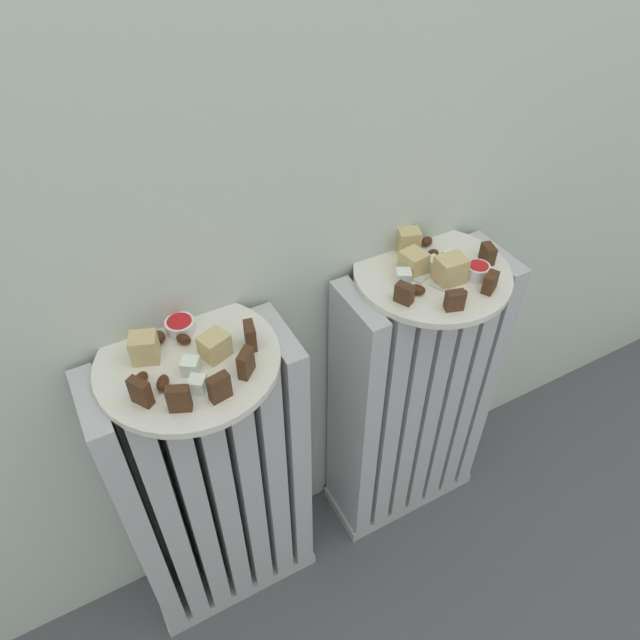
{
  "coord_description": "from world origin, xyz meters",
  "views": [
    {
      "loc": [
        -0.33,
        -0.33,
        1.31
      ],
      "look_at": [
        0.0,
        0.28,
        0.66
      ],
      "focal_mm": 33.17,
      "sensor_mm": 36.0,
      "label": 1
    }
  ],
  "objects_px": {
    "radiator_right": "(411,403)",
    "jam_bowl_left": "(180,325)",
    "jam_bowl_right": "(478,270)",
    "fork": "(433,285)",
    "plate_right": "(432,273)",
    "plate_left": "(188,361)",
    "radiator_left": "(217,489)"
  },
  "relations": [
    {
      "from": "plate_left",
      "to": "radiator_left",
      "type": "bearing_deg",
      "value": 63.43
    },
    {
      "from": "plate_right",
      "to": "fork",
      "type": "xyz_separation_m",
      "value": [
        -0.02,
        -0.03,
        0.01
      ]
    },
    {
      "from": "radiator_left",
      "to": "plate_left",
      "type": "height_order",
      "value": "plate_left"
    },
    {
      "from": "radiator_right",
      "to": "jam_bowl_right",
      "type": "relative_size",
      "value": 16.72
    },
    {
      "from": "plate_left",
      "to": "jam_bowl_left",
      "type": "height_order",
      "value": "jam_bowl_left"
    },
    {
      "from": "jam_bowl_right",
      "to": "fork",
      "type": "distance_m",
      "value": 0.08
    },
    {
      "from": "radiator_right",
      "to": "jam_bowl_right",
      "type": "height_order",
      "value": "jam_bowl_right"
    },
    {
      "from": "jam_bowl_right",
      "to": "fork",
      "type": "bearing_deg",
      "value": 169.36
    },
    {
      "from": "radiator_left",
      "to": "fork",
      "type": "bearing_deg",
      "value": -4.58
    },
    {
      "from": "plate_left",
      "to": "plate_right",
      "type": "xyz_separation_m",
      "value": [
        0.44,
        0.0,
        0.0
      ]
    },
    {
      "from": "radiator_right",
      "to": "plate_left",
      "type": "height_order",
      "value": "plate_left"
    },
    {
      "from": "jam_bowl_right",
      "to": "radiator_left",
      "type": "bearing_deg",
      "value": 174.43
    },
    {
      "from": "plate_left",
      "to": "radiator_right",
      "type": "bearing_deg",
      "value": 0.0
    },
    {
      "from": "radiator_left",
      "to": "fork",
      "type": "distance_m",
      "value": 0.54
    },
    {
      "from": "radiator_left",
      "to": "jam_bowl_right",
      "type": "xyz_separation_m",
      "value": [
        0.49,
        -0.05,
        0.37
      ]
    },
    {
      "from": "radiator_right",
      "to": "plate_right",
      "type": "bearing_deg",
      "value": -63.43
    },
    {
      "from": "radiator_right",
      "to": "jam_bowl_left",
      "type": "height_order",
      "value": "jam_bowl_left"
    },
    {
      "from": "radiator_right",
      "to": "plate_right",
      "type": "height_order",
      "value": "plate_right"
    },
    {
      "from": "radiator_right",
      "to": "plate_right",
      "type": "distance_m",
      "value": 0.35
    },
    {
      "from": "plate_left",
      "to": "plate_right",
      "type": "bearing_deg",
      "value": 0.0
    },
    {
      "from": "jam_bowl_right",
      "to": "fork",
      "type": "height_order",
      "value": "jam_bowl_right"
    },
    {
      "from": "fork",
      "to": "plate_left",
      "type": "bearing_deg",
      "value": 175.42
    },
    {
      "from": "plate_right",
      "to": "jam_bowl_right",
      "type": "height_order",
      "value": "jam_bowl_right"
    },
    {
      "from": "radiator_left",
      "to": "radiator_right",
      "type": "bearing_deg",
      "value": 0.0
    },
    {
      "from": "fork",
      "to": "jam_bowl_right",
      "type": "bearing_deg",
      "value": -10.64
    },
    {
      "from": "plate_right",
      "to": "jam_bowl_right",
      "type": "distance_m",
      "value": 0.08
    },
    {
      "from": "radiator_left",
      "to": "jam_bowl_left",
      "type": "xyz_separation_m",
      "value": [
        0.01,
        0.06,
        0.36
      ]
    },
    {
      "from": "radiator_right",
      "to": "jam_bowl_left",
      "type": "relative_size",
      "value": 14.81
    },
    {
      "from": "jam_bowl_left",
      "to": "jam_bowl_right",
      "type": "height_order",
      "value": "jam_bowl_right"
    },
    {
      "from": "radiator_right",
      "to": "plate_left",
      "type": "distance_m",
      "value": 0.56
    },
    {
      "from": "jam_bowl_left",
      "to": "jam_bowl_right",
      "type": "bearing_deg",
      "value": -12.77
    },
    {
      "from": "radiator_right",
      "to": "jam_bowl_right",
      "type": "bearing_deg",
      "value": -40.77
    }
  ]
}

